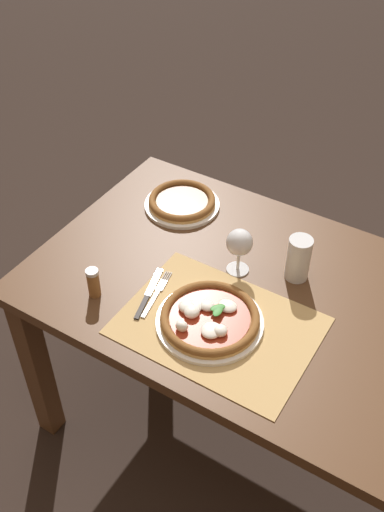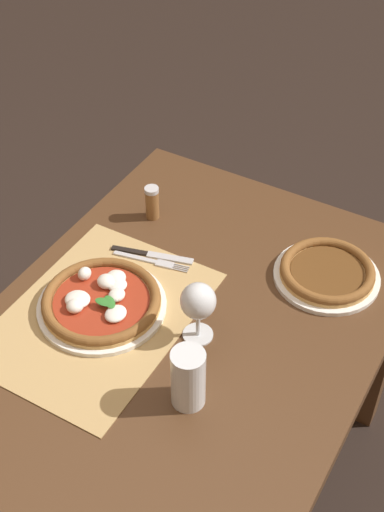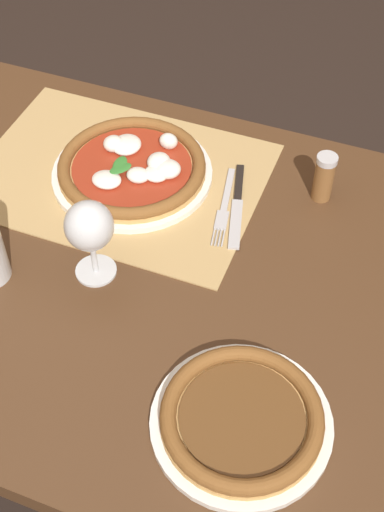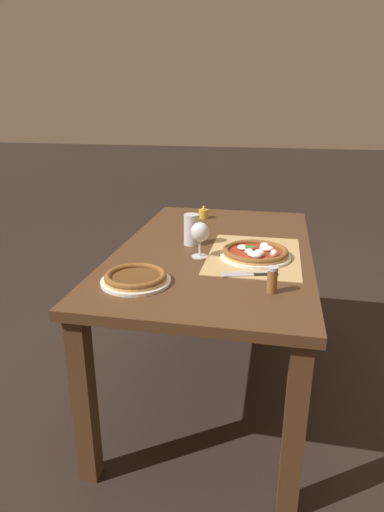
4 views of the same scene
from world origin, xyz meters
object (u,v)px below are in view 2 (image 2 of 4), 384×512
Objects in this scene: fork at (151,261)px; pepper_shaker at (152,202)px; wine_glass at (198,303)px; pizza_far at (327,272)px; pizza_near at (102,301)px; knife at (152,255)px; pint_glass at (188,379)px.

pepper_shaker reaches higher than fork.
wine_glass is 0.44m from pepper_shaker.
wine_glass is at bearing -29.78° from pizza_far.
pepper_shaker is at bearing -148.97° from fork.
wine_glass is 1.60× the size of pepper_shaker.
pizza_near reaches higher than knife.
knife is at bearing 178.16° from pizza_near.
pint_glass reaches higher than pepper_shaker.
fork is at bearing -67.44° from pizza_far.
pizza_far is 1.69× the size of wine_glass.
pint_glass reaches higher than knife.
pizza_far reaches higher than knife.
pepper_shaker reaches higher than knife.
pepper_shaker is (-0.16, -0.09, 0.04)m from fork.
knife is at bearing 31.58° from pepper_shaker.
pizza_far is 0.44m from knife.
knife is 2.18× the size of pepper_shaker.
knife reaches higher than fork.
fork is 0.19m from pepper_shaker.
fork is 2.06× the size of pepper_shaker.
pizza_far is (-0.36, 0.42, -0.00)m from pizza_near.
pizza_far is 1.23× the size of knife.
pizza_near reaches higher than fork.
pizza_near is 3.14× the size of pepper_shaker.
pizza_near is 1.53× the size of fork.
pizza_near is 1.16× the size of pizza_far.
pizza_near is at bearing -80.98° from wine_glass.
knife is (-0.21, 0.01, -0.02)m from pizza_near.
knife is (-0.02, -0.01, 0.00)m from fork.
pepper_shaker is (-0.14, -0.08, 0.04)m from knife.
pepper_shaker is (0.01, -0.50, 0.03)m from pizza_far.
pizza_near is at bearing 12.45° from pepper_shaker.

